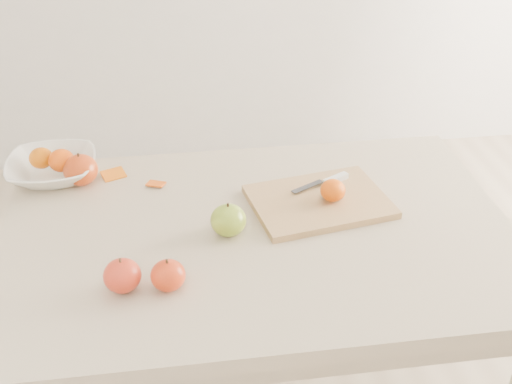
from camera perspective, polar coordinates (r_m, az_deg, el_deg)
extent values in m
cube|color=#C4B194|center=(1.52, 0.27, -3.88)|extent=(1.20, 0.80, 0.04)
cylinder|color=#BCAA8E|center=(2.04, -16.59, -8.01)|extent=(0.06, 0.06, 0.71)
cylinder|color=#BCAA8E|center=(2.13, 13.45, -5.45)|extent=(0.06, 0.06, 0.71)
cube|color=tan|center=(1.59, 5.63, -0.85)|extent=(0.36, 0.29, 0.02)
ellipsoid|color=orange|center=(1.57, 6.84, 0.15)|extent=(0.06, 0.06, 0.05)
imported|color=white|center=(1.77, -17.66, 2.02)|extent=(0.23, 0.23, 0.06)
ellipsoid|color=#DB6507|center=(1.77, -18.56, 2.89)|extent=(0.06, 0.06, 0.05)
ellipsoid|color=#DC4C07|center=(1.74, -16.91, 2.71)|extent=(0.07, 0.07, 0.06)
cube|color=#D4670F|center=(1.75, -12.54, 1.42)|extent=(0.07, 0.06, 0.01)
cube|color=#DA550F|center=(1.69, -8.88, 0.66)|extent=(0.06, 0.05, 0.01)
cube|color=white|center=(1.66, 7.09, 1.16)|extent=(0.07, 0.05, 0.01)
cube|color=#3B3C43|center=(1.62, 4.59, 0.48)|extent=(0.09, 0.06, 0.00)
ellipsoid|color=#649115|center=(1.47, -2.48, -2.52)|extent=(0.08, 0.08, 0.07)
ellipsoid|color=maroon|center=(1.34, -11.80, -7.29)|extent=(0.08, 0.08, 0.07)
ellipsoid|color=#A31909|center=(1.72, -15.33, 1.91)|extent=(0.09, 0.09, 0.08)
ellipsoid|color=#A32113|center=(1.33, -7.82, -7.35)|extent=(0.07, 0.07, 0.07)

